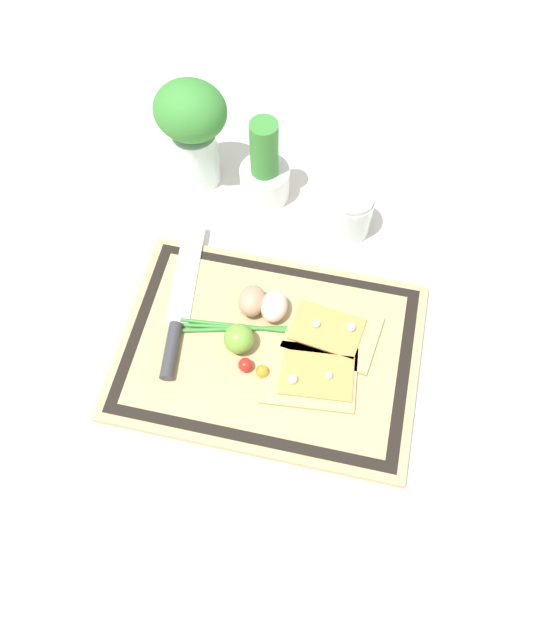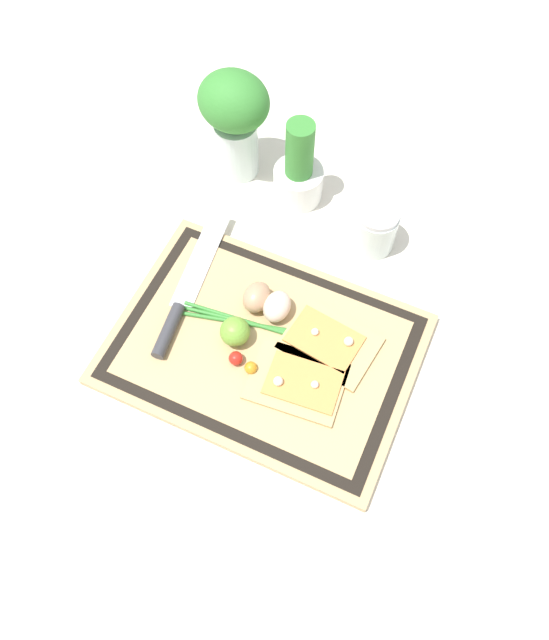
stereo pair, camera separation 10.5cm
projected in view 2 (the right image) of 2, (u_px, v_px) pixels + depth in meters
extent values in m
plane|color=silver|center=(264.00, 351.00, 1.06)|extent=(6.00, 6.00, 0.00)
cube|color=tan|center=(263.00, 349.00, 1.05)|extent=(0.50, 0.36, 0.02)
cube|color=black|center=(263.00, 347.00, 1.05)|extent=(0.47, 0.33, 0.00)
cube|color=tan|center=(263.00, 347.00, 1.04)|extent=(0.43, 0.30, 0.00)
cube|color=tan|center=(296.00, 381.00, 1.01)|extent=(0.16, 0.13, 0.01)
cube|color=#E08E47|center=(303.00, 382.00, 1.00)|extent=(0.13, 0.09, 0.00)
sphere|color=silver|center=(278.00, 381.00, 1.00)|extent=(0.02, 0.02, 0.02)
sphere|color=silver|center=(315.00, 384.00, 0.99)|extent=(0.01, 0.01, 0.01)
cube|color=tan|center=(330.00, 343.00, 1.04)|extent=(0.16, 0.13, 0.01)
cube|color=#E08E47|center=(324.00, 339.00, 1.04)|extent=(0.13, 0.09, 0.00)
sphere|color=silver|center=(349.00, 341.00, 1.03)|extent=(0.02, 0.02, 0.02)
sphere|color=silver|center=(315.00, 332.00, 1.04)|extent=(0.01, 0.01, 0.01)
cube|color=silver|center=(202.00, 259.00, 1.12)|extent=(0.07, 0.22, 0.00)
cylinder|color=#38383D|center=(168.00, 331.00, 1.04)|extent=(0.03, 0.10, 0.02)
ellipsoid|color=tan|center=(257.00, 297.00, 1.06)|extent=(0.05, 0.06, 0.05)
ellipsoid|color=beige|center=(277.00, 306.00, 1.05)|extent=(0.05, 0.06, 0.05)
sphere|color=#70A838|center=(235.00, 332.00, 1.03)|extent=(0.05, 0.05, 0.05)
sphere|color=red|center=(236.00, 358.00, 1.02)|extent=(0.02, 0.02, 0.02)
sphere|color=orange|center=(249.00, 367.00, 1.01)|extent=(0.02, 0.02, 0.02)
cylinder|color=#388433|center=(260.00, 326.00, 1.06)|extent=(0.28, 0.03, 0.01)
cylinder|color=#388433|center=(260.00, 326.00, 1.06)|extent=(0.27, 0.05, 0.01)
cylinder|color=#388433|center=(260.00, 326.00, 1.06)|extent=(0.27, 0.07, 0.01)
cylinder|color=white|center=(298.00, 184.00, 1.19)|extent=(0.09, 0.09, 0.07)
cylinder|color=#388433|center=(299.00, 156.00, 1.12)|extent=(0.05, 0.05, 0.15)
cylinder|color=silver|center=(375.00, 230.00, 1.13)|extent=(0.08, 0.08, 0.08)
cylinder|color=olive|center=(373.00, 238.00, 1.15)|extent=(0.07, 0.07, 0.03)
cylinder|color=silver|center=(379.00, 214.00, 1.09)|extent=(0.07, 0.07, 0.01)
cylinder|color=silver|center=(237.00, 147.00, 1.20)|extent=(0.08, 0.08, 0.12)
ellipsoid|color=#388433|center=(234.00, 101.00, 1.10)|extent=(0.13, 0.12, 0.11)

